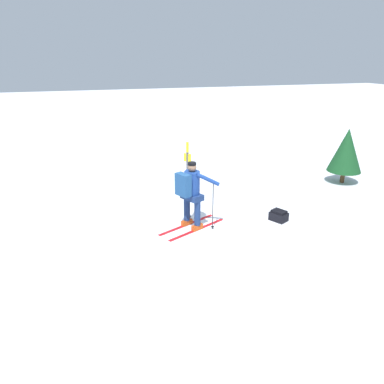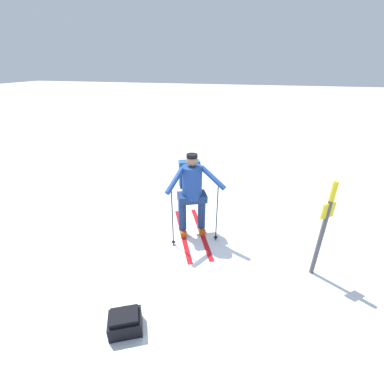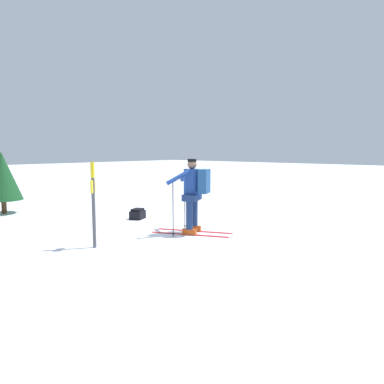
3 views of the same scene
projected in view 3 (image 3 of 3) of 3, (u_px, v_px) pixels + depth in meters
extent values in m
plane|color=white|center=(178.00, 227.00, 9.00)|extent=(80.00, 80.00, 0.00)
cube|color=red|center=(189.00, 235.00, 8.18)|extent=(1.64, 0.83, 0.01)
cube|color=#C64714|center=(189.00, 232.00, 8.17)|extent=(0.32, 0.23, 0.12)
cylinder|color=navy|center=(189.00, 214.00, 8.13)|extent=(0.15, 0.15, 0.68)
cube|color=red|center=(194.00, 231.00, 8.54)|extent=(1.64, 0.83, 0.01)
cube|color=#C64714|center=(194.00, 228.00, 8.53)|extent=(0.32, 0.23, 0.12)
cylinder|color=navy|center=(194.00, 211.00, 8.49)|extent=(0.15, 0.15, 0.68)
cube|color=navy|center=(192.00, 197.00, 8.27)|extent=(0.51, 0.61, 0.14)
cylinder|color=navy|center=(192.00, 183.00, 8.23)|extent=(0.37, 0.37, 0.62)
sphere|color=#8C664C|center=(192.00, 164.00, 8.19)|extent=(0.21, 0.21, 0.21)
cylinder|color=black|center=(192.00, 160.00, 8.18)|extent=(0.20, 0.20, 0.06)
cube|color=navy|center=(204.00, 181.00, 8.15)|extent=(0.33, 0.43, 0.52)
cylinder|color=black|center=(173.00, 208.00, 7.99)|extent=(0.02, 0.02, 1.21)
cylinder|color=black|center=(173.00, 233.00, 8.05)|extent=(0.07, 0.07, 0.01)
cylinder|color=navy|center=(178.00, 177.00, 7.96)|extent=(0.33, 0.53, 0.34)
cylinder|color=black|center=(185.00, 203.00, 8.77)|extent=(0.02, 0.02, 1.21)
cylinder|color=black|center=(185.00, 226.00, 8.83)|extent=(0.07, 0.07, 0.01)
cylinder|color=navy|center=(188.00, 175.00, 8.59)|extent=(0.56, 0.21, 0.34)
cube|color=black|center=(138.00, 215.00, 10.05)|extent=(0.47, 0.51, 0.22)
cube|color=black|center=(138.00, 210.00, 10.03)|extent=(0.38, 0.42, 0.06)
cylinder|color=#4C4C51|center=(94.00, 205.00, 7.04)|extent=(0.07, 0.07, 1.63)
cylinder|color=yellow|center=(92.00, 170.00, 6.97)|extent=(0.08, 0.08, 0.29)
cube|color=yellow|center=(93.00, 186.00, 7.00)|extent=(0.17, 0.20, 0.24)
cylinder|color=#4C331E|center=(4.00, 207.00, 10.90)|extent=(0.14, 0.14, 0.40)
cone|color=#14421E|center=(2.00, 176.00, 10.79)|extent=(1.08, 1.08, 1.40)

